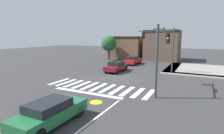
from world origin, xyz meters
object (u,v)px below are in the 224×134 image
at_px(traffic_signal_southeast, 162,47).
at_px(car_maroon, 116,66).
at_px(car_green, 50,112).
at_px(roadside_tree, 109,44).
at_px(traffic_signal_northeast, 160,42).
at_px(car_red, 133,60).

relative_size(traffic_signal_southeast, car_maroon, 1.30).
bearing_deg(traffic_signal_southeast, car_green, 155.46).
bearing_deg(car_green, car_maroon, 12.08).
relative_size(car_green, roadside_tree, 0.90).
bearing_deg(traffic_signal_northeast, car_red, -43.20).
distance_m(car_maroon, car_red, 7.40).
relative_size(car_maroon, car_green, 0.98).
bearing_deg(traffic_signal_southeast, car_maroon, 48.66).
relative_size(traffic_signal_southeast, car_green, 1.28).
distance_m(traffic_signal_southeast, roadside_tree, 22.27).
bearing_deg(roadside_tree, car_green, -69.08).
bearing_deg(car_maroon, car_red, -178.18).
relative_size(traffic_signal_northeast, car_maroon, 1.34).
xyz_separation_m(traffic_signal_southeast, car_green, (-4.11, -9.01, -3.18)).
height_order(traffic_signal_southeast, roadside_tree, traffic_signal_southeast).
relative_size(traffic_signal_southeast, traffic_signal_northeast, 0.97).
xyz_separation_m(traffic_signal_southeast, car_red, (-7.68, 13.94, -3.20)).
bearing_deg(car_red, roadside_tree, -116.81).
bearing_deg(car_green, traffic_signal_southeast, -24.54).
relative_size(traffic_signal_northeast, car_red, 1.31).
xyz_separation_m(car_maroon, car_red, (-0.23, 7.39, -0.01)).
xyz_separation_m(car_red, car_green, (3.56, -22.95, 0.02)).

